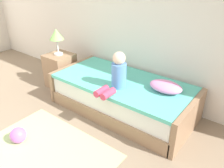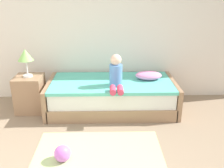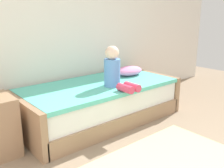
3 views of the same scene
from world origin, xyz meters
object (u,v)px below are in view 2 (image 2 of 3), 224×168
object	(u,v)px
child_figure	(116,74)
toy_ball	(63,153)
table_lamp	(25,56)
nightstand	(30,94)
bed	(112,96)
pillow	(149,75)

from	to	relation	value
child_figure	toy_ball	distance (m)	1.46
toy_ball	table_lamp	bearing A→B (deg)	118.55
table_lamp	toy_ball	world-z (taller)	table_lamp
child_figure	toy_ball	size ratio (longest dim) A/B	2.54
nightstand	bed	bearing A→B (deg)	0.73
bed	child_figure	distance (m)	0.52
bed	pillow	distance (m)	0.71
nightstand	pillow	size ratio (longest dim) A/B	1.36
bed	toy_ball	bearing A→B (deg)	-114.15
bed	child_figure	xyz separation A→B (m)	(0.06, -0.23, 0.46)
nightstand	table_lamp	bearing A→B (deg)	0.00
table_lamp	toy_ball	bearing A→B (deg)	-61.45
nightstand	pillow	world-z (taller)	pillow
table_lamp	pillow	xyz separation A→B (m)	(1.97, 0.12, -0.37)
nightstand	table_lamp	distance (m)	0.64
child_figure	pillow	bearing A→B (deg)	30.41
table_lamp	child_figure	world-z (taller)	table_lamp
pillow	toy_ball	distance (m)	1.98
bed	pillow	xyz separation A→B (m)	(0.62, 0.10, 0.32)
nightstand	child_figure	bearing A→B (deg)	-8.51
bed	nightstand	distance (m)	1.35
child_figure	toy_ball	xyz separation A→B (m)	(-0.68, -1.14, -0.60)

